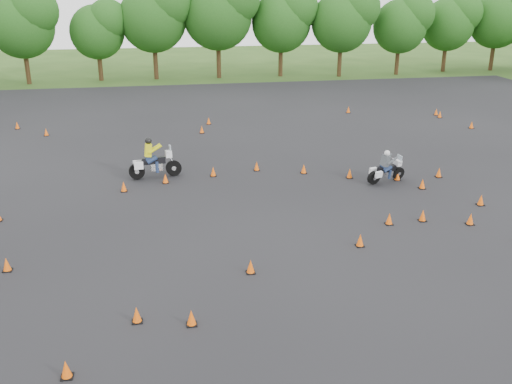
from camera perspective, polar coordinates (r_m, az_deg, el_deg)
The scene contains 6 objects.
ground at distance 19.54m, azimuth 2.07°, elevation -7.32°, with size 140.00×140.00×0.00m, color #2D5119.
asphalt_pad at distance 24.91m, azimuth -0.81°, elevation -1.01°, with size 62.00×62.00×0.00m, color black.
treeline at distance 52.18m, azimuth -4.24°, elevation 15.28°, with size 87.06×32.34×10.51m.
traffic_cones at distance 23.98m, azimuth 0.03°, elevation -1.29°, with size 36.14×32.99×0.45m.
rider_grey at distance 27.90m, azimuth 12.89°, elevation 2.61°, with size 2.13×0.65×1.64m, color #44484C, non-canonical shape.
rider_yellow at distance 28.15m, azimuth -10.09°, elevation 3.33°, with size 2.57×0.79×1.98m, color #CDCB12, non-canonical shape.
Camera 1 is at (-3.73, -16.91, 9.05)m, focal length 40.00 mm.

